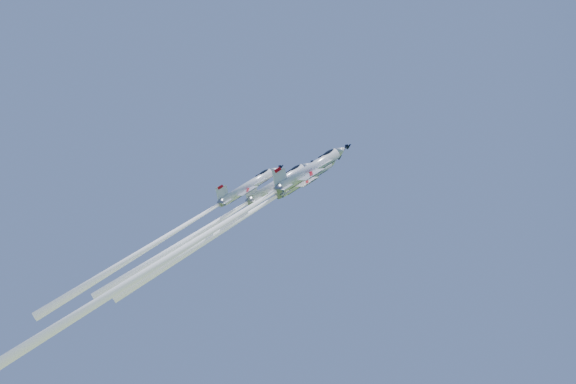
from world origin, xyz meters
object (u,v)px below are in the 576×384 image
(jet_left, at_px, (218,221))
(jet_right, at_px, (194,242))
(jet_lead, at_px, (241,219))
(jet_slot, at_px, (174,232))

(jet_left, relative_size, jet_right, 0.68)
(jet_left, bearing_deg, jet_lead, 46.77)
(jet_lead, relative_size, jet_left, 1.03)
(jet_left, xyz_separation_m, jet_slot, (-4.66, -8.70, -3.50))
(jet_lead, distance_m, jet_slot, 13.34)
(jet_lead, bearing_deg, jet_left, -133.23)
(jet_slot, bearing_deg, jet_lead, 90.56)
(jet_lead, relative_size, jet_right, 0.70)
(jet_left, bearing_deg, jet_right, -37.55)
(jet_slot, bearing_deg, jet_right, 27.93)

